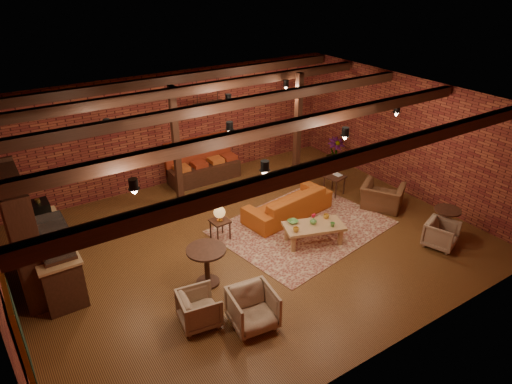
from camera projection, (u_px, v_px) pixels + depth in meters
floor at (252, 242)px, 10.63m from camera, size 10.00×10.00×0.00m
ceiling at (251, 108)px, 9.16m from camera, size 10.00×8.00×0.02m
wall_back at (176, 128)px, 12.88m from camera, size 10.00×0.02×3.20m
wall_front at (392, 276)px, 6.91m from camera, size 10.00×0.02×3.20m
wall_right at (407, 136)px, 12.31m from camera, size 0.02×8.00×3.20m
ceiling_beams at (251, 114)px, 9.22m from camera, size 9.80×6.40×0.22m
ceiling_pipe at (214, 106)px, 10.52m from camera, size 9.60×0.12×0.12m
post_left at (176, 148)px, 11.55m from camera, size 0.16×0.16×3.20m
post_right at (298, 130)px, 12.74m from camera, size 0.16×0.16×3.20m
service_counter at (50, 247)px, 9.03m from camera, size 0.80×2.50×1.60m
plant_counter at (49, 223)px, 9.03m from camera, size 0.35×0.39×0.30m
shelving_hutch at (22, 233)px, 8.73m from camera, size 0.52×2.00×2.40m
chalkboard_menu at (21, 337)px, 5.80m from camera, size 0.08×0.96×1.46m
banquette at (204, 165)px, 13.34m from camera, size 2.10×0.70×1.00m
service_sign at (208, 107)px, 12.15m from camera, size 0.86×0.06×0.30m
ceiling_spotlights at (251, 125)px, 9.32m from camera, size 6.40×4.40×0.28m
rug at (303, 227)px, 11.21m from camera, size 4.34×3.59×0.01m
sofa at (288, 204)px, 11.56m from camera, size 2.47×1.24×0.69m
coffee_table at (313, 227)px, 10.42m from camera, size 1.51×1.08×0.72m
side_table_lamp at (220, 215)px, 10.44m from camera, size 0.43×0.43×0.86m
round_table_left at (207, 260)px, 9.03m from camera, size 0.79×0.79×0.83m
armchair_a at (199, 307)px, 8.12m from camera, size 0.74×0.78×0.71m
armchair_b at (253, 307)px, 8.06m from camera, size 0.86×0.82×0.80m
armchair_right at (383, 193)px, 11.88m from camera, size 1.11×1.22×0.90m
side_table_book at (335, 177)px, 12.55m from camera, size 0.59×0.59×0.58m
round_table_right at (446, 218)px, 10.66m from camera, size 0.60×0.60×0.71m
armchair_far at (441, 233)px, 10.33m from camera, size 0.83×0.81×0.68m
plant_tall at (338, 123)px, 13.64m from camera, size 2.00×2.00×3.00m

